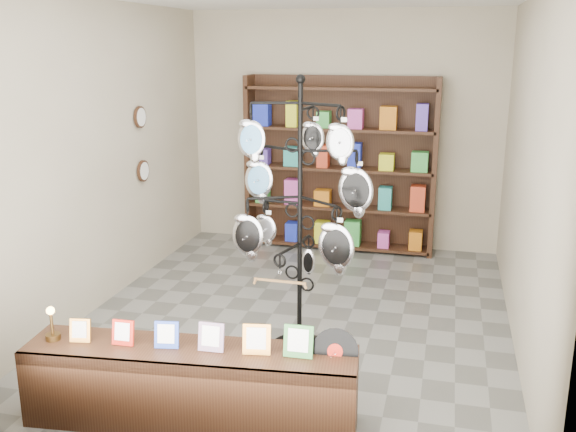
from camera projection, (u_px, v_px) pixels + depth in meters
The scene contains 6 objects.
ground at pixel (297, 316), 6.26m from camera, with size 5.00×5.00×0.00m, color slate.
room_envelope at pixel (298, 127), 5.79m from camera, with size 5.00×5.00×5.00m.
display_tree at pixel (300, 197), 5.26m from camera, with size 1.20×1.07×2.34m.
front_shelf at pixel (191, 385), 4.43m from camera, with size 2.33×0.70×0.81m.
back_shelving at pixel (339, 170), 8.15m from camera, with size 2.42×0.36×2.20m.
wall_clocks at pixel (142, 144), 7.10m from camera, with size 0.03×0.24×0.84m.
Camera 1 is at (1.34, -5.64, 2.56)m, focal length 40.00 mm.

